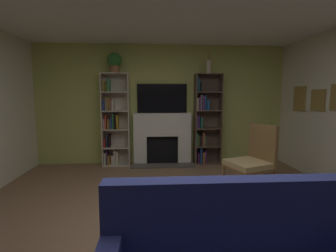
% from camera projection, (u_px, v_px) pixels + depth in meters
% --- Properties ---
extents(ground_plane, '(7.16, 7.16, 0.00)m').
position_uv_depth(ground_plane, '(176.00, 235.00, 2.73)').
color(ground_plane, '#89674D').
extents(wall_back_accent, '(5.51, 0.06, 2.58)m').
position_uv_depth(wall_back_accent, '(162.00, 105.00, 5.56)').
color(wall_back_accent, '#B7C363').
rests_on(wall_back_accent, ground_plane).
extents(fireplace, '(1.35, 0.50, 1.12)m').
position_uv_depth(fireplace, '(162.00, 137.00, 5.51)').
color(fireplace, white).
rests_on(fireplace, ground_plane).
extents(tv, '(1.07, 0.06, 0.62)m').
position_uv_depth(tv, '(162.00, 98.00, 5.48)').
color(tv, black).
rests_on(tv, fireplace).
extents(bookshelf_left, '(0.57, 0.32, 1.95)m').
position_uv_depth(bookshelf_left, '(114.00, 123.00, 5.38)').
color(bookshelf_left, beige).
rests_on(bookshelf_left, ground_plane).
extents(bookshelf_right, '(0.57, 0.32, 1.95)m').
position_uv_depth(bookshelf_right, '(204.00, 122.00, 5.52)').
color(bookshelf_right, brown).
rests_on(bookshelf_right, ground_plane).
extents(potted_plant, '(0.30, 0.30, 0.42)m').
position_uv_depth(potted_plant, '(114.00, 62.00, 5.20)').
color(potted_plant, '#AE724A').
rests_on(potted_plant, bookshelf_left).
extents(vase_with_flowers, '(0.11, 0.11, 0.46)m').
position_uv_depth(vase_with_flowers, '(209.00, 66.00, 5.35)').
color(vase_with_flowers, beige).
rests_on(vase_with_flowers, bookshelf_right).
extents(armchair, '(0.76, 0.73, 1.05)m').
position_uv_depth(armchair, '(253.00, 159.00, 3.96)').
color(armchair, brown).
rests_on(armchair, ground_plane).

